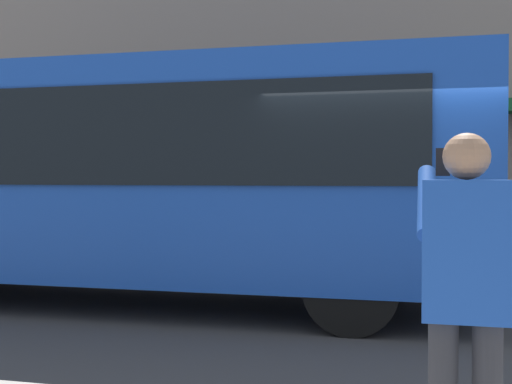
# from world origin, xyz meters

# --- Properties ---
(ground_plane) EXTENTS (60.00, 60.00, 0.00)m
(ground_plane) POSITION_xyz_m (0.00, 0.00, 0.00)
(ground_plane) COLOR #38383A
(red_bus) EXTENTS (9.05, 2.54, 3.08)m
(red_bus) POSITION_xyz_m (3.36, -0.26, 1.68)
(red_bus) COLOR #1947AD
(red_bus) RESTS_ON ground_plane
(pedestrian_photographer) EXTENTS (0.53, 0.52, 1.70)m
(pedestrian_photographer) POSITION_xyz_m (-0.60, 4.50, 1.14)
(pedestrian_photographer) COLOR #2D2D33
(pedestrian_photographer) RESTS_ON sidewalk_curb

